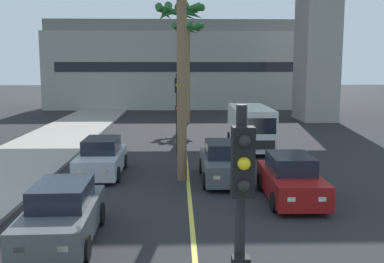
{
  "coord_description": "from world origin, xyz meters",
  "views": [
    {
      "loc": [
        -0.39,
        1.35,
        4.62
      ],
      "look_at": [
        0.0,
        14.0,
        2.77
      ],
      "focal_mm": 42.49,
      "sensor_mm": 36.0,
      "label": 1
    }
  ],
  "objects_px": {
    "delivery_van": "(250,127)",
    "traffic_light_median_far": "(177,102)",
    "palm_tree_near_median": "(182,7)",
    "palm_tree_mid_median": "(188,40)",
    "car_queue_second": "(102,158)",
    "car_queue_fourth": "(224,163)",
    "car_queue_third": "(291,179)",
    "traffic_light_median_near": "(241,238)",
    "car_queue_front": "(62,215)",
    "palm_tree_far_median": "(180,26)"
  },
  "relations": [
    {
      "from": "car_queue_second",
      "to": "traffic_light_median_far",
      "type": "bearing_deg",
      "value": 55.71
    },
    {
      "from": "car_queue_second",
      "to": "car_queue_third",
      "type": "xyz_separation_m",
      "value": [
        7.15,
        -3.83,
        0.0
      ]
    },
    {
      "from": "delivery_van",
      "to": "palm_tree_far_median",
      "type": "relative_size",
      "value": 0.64
    },
    {
      "from": "car_queue_third",
      "to": "car_queue_fourth",
      "type": "bearing_deg",
      "value": 126.61
    },
    {
      "from": "palm_tree_far_median",
      "to": "palm_tree_near_median",
      "type": "bearing_deg",
      "value": -89.74
    },
    {
      "from": "traffic_light_median_far",
      "to": "palm_tree_mid_median",
      "type": "bearing_deg",
      "value": 86.23
    },
    {
      "from": "car_queue_third",
      "to": "delivery_van",
      "type": "xyz_separation_m",
      "value": [
        0.08,
        9.4,
        0.57
      ]
    },
    {
      "from": "car_queue_fourth",
      "to": "traffic_light_median_far",
      "type": "height_order",
      "value": "traffic_light_median_far"
    },
    {
      "from": "car_queue_front",
      "to": "palm_tree_mid_median",
      "type": "relative_size",
      "value": 0.51
    },
    {
      "from": "delivery_van",
      "to": "palm_tree_mid_median",
      "type": "xyz_separation_m",
      "value": [
        -3.16,
        12.18,
        5.32
      ]
    },
    {
      "from": "car_queue_second",
      "to": "car_queue_fourth",
      "type": "relative_size",
      "value": 1.0
    },
    {
      "from": "car_queue_front",
      "to": "delivery_van",
      "type": "bearing_deg",
      "value": 61.5
    },
    {
      "from": "car_queue_second",
      "to": "palm_tree_near_median",
      "type": "height_order",
      "value": "palm_tree_near_median"
    },
    {
      "from": "palm_tree_near_median",
      "to": "palm_tree_far_median",
      "type": "bearing_deg",
      "value": 90.26
    },
    {
      "from": "car_queue_second",
      "to": "palm_tree_far_median",
      "type": "height_order",
      "value": "palm_tree_far_median"
    },
    {
      "from": "car_queue_third",
      "to": "palm_tree_mid_median",
      "type": "height_order",
      "value": "palm_tree_mid_median"
    },
    {
      "from": "palm_tree_near_median",
      "to": "palm_tree_mid_median",
      "type": "distance_m",
      "value": 18.74
    },
    {
      "from": "car_queue_second",
      "to": "traffic_light_median_far",
      "type": "xyz_separation_m",
      "value": [
        3.2,
        4.7,
        1.99
      ]
    },
    {
      "from": "car_queue_third",
      "to": "delivery_van",
      "type": "distance_m",
      "value": 9.42
    },
    {
      "from": "palm_tree_near_median",
      "to": "car_queue_front",
      "type": "bearing_deg",
      "value": -116.8
    },
    {
      "from": "car_queue_second",
      "to": "car_queue_fourth",
      "type": "distance_m",
      "value": 5.21
    },
    {
      "from": "car_queue_second",
      "to": "traffic_light_median_near",
      "type": "height_order",
      "value": "traffic_light_median_near"
    },
    {
      "from": "traffic_light_median_far",
      "to": "palm_tree_near_median",
      "type": "distance_m",
      "value": 7.03
    },
    {
      "from": "car_queue_front",
      "to": "palm_tree_mid_median",
      "type": "height_order",
      "value": "palm_tree_mid_median"
    },
    {
      "from": "traffic_light_median_far",
      "to": "palm_tree_mid_median",
      "type": "xyz_separation_m",
      "value": [
        0.86,
        13.05,
        3.89
      ]
    },
    {
      "from": "palm_tree_far_median",
      "to": "car_queue_front",
      "type": "bearing_deg",
      "value": -101.44
    },
    {
      "from": "delivery_van",
      "to": "car_queue_front",
      "type": "bearing_deg",
      "value": -118.5
    },
    {
      "from": "car_queue_front",
      "to": "car_queue_fourth",
      "type": "distance_m",
      "value": 8.0
    },
    {
      "from": "car_queue_third",
      "to": "delivery_van",
      "type": "relative_size",
      "value": 0.78
    },
    {
      "from": "car_queue_fourth",
      "to": "delivery_van",
      "type": "xyz_separation_m",
      "value": [
        2.13,
        6.64,
        0.57
      ]
    },
    {
      "from": "car_queue_fourth",
      "to": "traffic_light_median_far",
      "type": "bearing_deg",
      "value": 108.13
    },
    {
      "from": "car_queue_second",
      "to": "palm_tree_near_median",
      "type": "distance_m",
      "value": 7.08
    },
    {
      "from": "delivery_van",
      "to": "traffic_light_median_far",
      "type": "relative_size",
      "value": 1.26
    },
    {
      "from": "car_queue_front",
      "to": "traffic_light_median_near",
      "type": "bearing_deg",
      "value": -61.05
    },
    {
      "from": "car_queue_second",
      "to": "car_queue_fourth",
      "type": "height_order",
      "value": "same"
    },
    {
      "from": "palm_tree_mid_median",
      "to": "traffic_light_median_far",
      "type": "bearing_deg",
      "value": -93.77
    },
    {
      "from": "car_queue_third",
      "to": "palm_tree_near_median",
      "type": "distance_m",
      "value": 7.71
    },
    {
      "from": "car_queue_third",
      "to": "palm_tree_far_median",
      "type": "distance_m",
      "value": 14.22
    },
    {
      "from": "car_queue_fourth",
      "to": "palm_tree_mid_median",
      "type": "height_order",
      "value": "palm_tree_mid_median"
    },
    {
      "from": "car_queue_third",
      "to": "delivery_van",
      "type": "bearing_deg",
      "value": 89.51
    },
    {
      "from": "car_queue_second",
      "to": "palm_tree_far_median",
      "type": "distance_m",
      "value": 10.98
    },
    {
      "from": "car_queue_fourth",
      "to": "traffic_light_median_far",
      "type": "xyz_separation_m",
      "value": [
        -1.89,
        5.77,
        1.99
      ]
    },
    {
      "from": "car_queue_third",
      "to": "car_queue_fourth",
      "type": "height_order",
      "value": "same"
    },
    {
      "from": "car_queue_fourth",
      "to": "delivery_van",
      "type": "distance_m",
      "value": 7.0
    },
    {
      "from": "palm_tree_near_median",
      "to": "car_queue_fourth",
      "type": "bearing_deg",
      "value": -3.02
    },
    {
      "from": "delivery_van",
      "to": "traffic_light_median_far",
      "type": "xyz_separation_m",
      "value": [
        -4.02,
        -0.87,
        1.43
      ]
    },
    {
      "from": "traffic_light_median_far",
      "to": "car_queue_front",
      "type": "bearing_deg",
      "value": -104.01
    },
    {
      "from": "car_queue_front",
      "to": "traffic_light_median_near",
      "type": "distance_m",
      "value": 8.02
    },
    {
      "from": "car_queue_front",
      "to": "car_queue_third",
      "type": "height_order",
      "value": "same"
    },
    {
      "from": "car_queue_fourth",
      "to": "palm_tree_far_median",
      "type": "relative_size",
      "value": 0.49
    }
  ]
}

